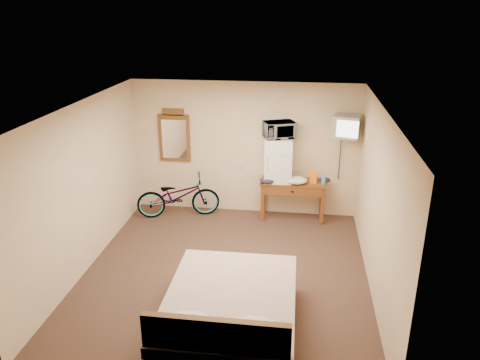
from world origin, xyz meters
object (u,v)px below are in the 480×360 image
Objects in this scene: blue_cup at (323,180)px; crt_television at (347,126)px; bicycle at (178,196)px; bed at (229,315)px; desk at (293,189)px; microwave at (279,130)px; mini_fridge at (278,159)px; wall_mirror at (174,136)px.

crt_television is at bearing 6.27° from blue_cup.
blue_cup reaches higher than bicycle.
blue_cup is 1.04m from crt_television.
bed is (-1.19, -3.36, -0.53)m from blue_cup.
microwave is at bearing 169.98° from desk.
bicycle is 3.57m from bed.
mini_fridge reaches higher than blue_cup.
blue_cup is at bearing 70.45° from bed.
mini_fridge is 0.39× the size of bed.
microwave is 2.00m from wall_mirror.
mini_fridge is at bearing 170.02° from desk.
bed is at bearing -114.16° from crt_television.
desk is 1.48m from crt_television.
wall_mirror is at bearing 1.97° from bicycle.
bicycle is (0.13, -0.39, -1.05)m from wall_mirror.
microwave is 0.52× the size of wall_mirror.
microwave is at bearing 83.89° from bed.
bed is (-0.37, -3.43, -0.86)m from mini_fridge.
bed is at bearing -66.26° from wall_mirror.
mini_fridge is 0.52× the size of bicycle.
microwave reaches higher than bicycle.
bed is (-0.37, -3.43, -1.41)m from microwave.
crt_television reaches higher than blue_cup.
bed is at bearing -100.94° from desk.
blue_cup is at bearing -4.74° from mini_fridge.
blue_cup is at bearing -26.47° from microwave.
wall_mirror is (-1.97, 0.22, -0.25)m from microwave.
blue_cup is 2.70m from bicycle.
blue_cup is 0.09× the size of bicycle.
bed is (1.60, -3.65, -1.16)m from wall_mirror.
desk is 3.46m from bed.
crt_television is 0.60× the size of wall_mirror.
bed is (-0.65, -3.38, -0.32)m from desk.
crt_television is 4.02m from bed.
desk is 0.57× the size of bed.
microwave is (-0.29, 0.05, 1.09)m from desk.
wall_mirror is 1.13m from bicycle.
mini_fridge reaches higher than bicycle.
mini_fridge is 2.00m from bicycle.
mini_fridge is (-0.29, 0.05, 0.54)m from desk.
desk is at bearing -9.98° from mini_fridge.
bicycle is (-2.67, -0.11, -0.41)m from blue_cup.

